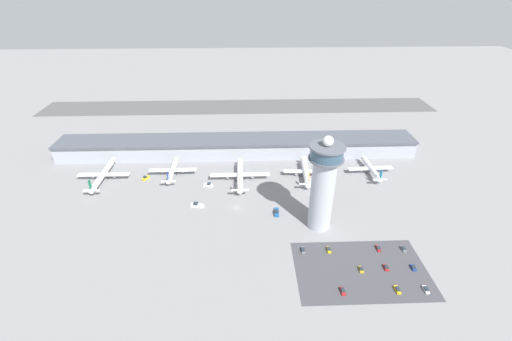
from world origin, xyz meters
The scene contains 24 objects.
ground_plane centered at (0.00, 0.00, 0.00)m, with size 1000.00×1000.00×0.00m, color gray.
terminal_building centered at (0.00, 70.00, 7.08)m, with size 273.94×25.00×13.96m.
runway_strip centered at (0.00, 179.87, 0.00)m, with size 410.91×44.00×0.01m, color #515154.
control_tower centered at (47.24, -18.42, 28.00)m, with size 18.29×18.29×55.74m.
parking_lot_surface centered at (61.44, -52.62, 0.00)m, with size 64.00×40.00×0.01m, color #424247.
airplane_gate_alpha centered at (-91.88, 34.97, 4.48)m, with size 35.30×42.11×12.41m.
airplane_gate_bravo centered at (-45.22, 39.80, 4.36)m, with size 33.27×32.72×11.65m.
airplane_gate_charlie centered at (2.32, 31.38, 4.59)m, with size 40.82×41.09×13.28m.
airplane_gate_delta centered at (48.33, 35.11, 4.21)m, with size 31.03×37.53×13.60m.
airplane_gate_echo centered at (95.44, 37.74, 4.21)m, with size 32.43×33.60×11.58m.
service_truck_catering centered at (-24.14, 1.92, 0.95)m, with size 8.37×4.10×2.73m.
service_truck_fuel centered at (-63.44, 35.33, 0.87)m, with size 4.83×6.07×2.53m.
service_truck_baggage centered at (24.37, -6.85, 0.95)m, with size 3.20×7.96×2.73m.
service_truck_water centered at (-19.08, 24.81, 0.88)m, with size 6.62×3.93×2.56m.
car_grey_coupe centered at (49.19, -65.47, 0.61)m, with size 1.83×4.54×1.56m.
car_white_wagon centered at (74.22, -65.61, 0.58)m, with size 1.93×4.61×1.50m.
car_blue_compact centered at (87.24, -52.68, 0.53)m, with size 2.02×4.17×1.37m.
car_navy_sedan centered at (73.94, -52.17, 0.59)m, with size 1.99×4.10×1.51m.
car_black_suv centered at (87.17, -66.02, 0.60)m, with size 1.71×4.43×1.55m.
car_red_hatchback centered at (87.62, -39.80, 0.56)m, with size 1.93×4.34×1.46m.
car_yellow_taxi centered at (35.28, -38.91, 0.60)m, with size 1.95×4.86×1.55m.
car_maroon_suv centered at (61.39, -52.97, 0.58)m, with size 1.85×4.11×1.50m.
car_silver_sedan centered at (74.71, -38.83, 0.54)m, with size 1.78×4.67×1.39m.
car_green_van centered at (48.65, -38.97, 0.56)m, with size 1.85×4.55×1.44m.
Camera 1 is at (6.35, -169.69, 125.73)m, focal length 24.00 mm.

